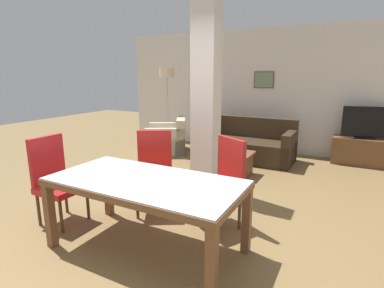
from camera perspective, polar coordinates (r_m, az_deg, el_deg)
The scene contains 14 objects.
ground_plane at distance 3.23m, azimuth -8.43°, elevation -19.08°, with size 18.00×18.00×0.00m, color olive.
back_wall at distance 6.96m, azimuth 14.30°, elevation 9.71°, with size 7.20×0.09×2.70m.
divider_pillar at distance 4.34m, azimuth 2.69°, elevation 8.29°, with size 0.35×0.31×2.70m.
dining_table at distance 2.96m, azimuth -8.82°, elevation -9.20°, with size 1.87×0.92×0.74m.
dining_chair_far_left at distance 3.85m, azimuth -7.19°, elevation -4.75°, with size 0.63×0.63×1.02m.
dining_chair_far_right at distance 3.43m, azimuth 5.83°, elevation -6.95°, with size 0.63×0.63×1.02m.
dining_chair_head_left at distance 3.85m, azimuth -24.52°, elevation -5.84°, with size 0.46×0.46×1.02m.
sofa at distance 6.29m, azimuth 10.33°, elevation -0.22°, with size 1.89×0.89×0.84m.
armchair at distance 6.78m, azimuth -4.56°, elevation 0.80°, with size 1.19×1.22×0.77m.
coffee_table at distance 5.31m, azimuth 7.45°, elevation -3.50°, with size 0.74×0.52×0.40m.
bottle at distance 5.19m, azimuth 5.27°, elevation -0.36°, with size 0.07×0.07×0.28m.
tv_stand at distance 6.64m, azimuth 29.69°, elevation -1.28°, with size 1.07×0.40×0.53m.
tv_screen at distance 6.54m, azimuth 30.24°, elevation 3.47°, with size 0.83×0.26×0.61m.
floor_lamp at distance 7.21m, azimuth -4.78°, elevation 12.06°, with size 0.35×0.35×1.87m.
Camera 1 is at (1.66, -2.18, 1.71)m, focal length 28.00 mm.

